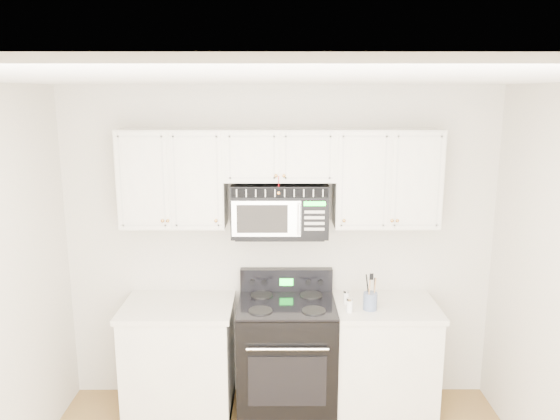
{
  "coord_description": "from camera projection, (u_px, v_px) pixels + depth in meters",
  "views": [
    {
      "loc": [
        -0.01,
        -2.57,
        2.54
      ],
      "look_at": [
        0.0,
        1.3,
        1.7
      ],
      "focal_mm": 35.0,
      "sensor_mm": 36.0,
      "label": 1
    }
  ],
  "objects": [
    {
      "name": "room",
      "position": [
        281.0,
        341.0,
        2.78
      ],
      "size": [
        3.51,
        3.51,
        2.61
      ],
      "color": "brown",
      "rests_on": "ground"
    },
    {
      "name": "base_cabinet_left",
      "position": [
        180.0,
        362.0,
        4.37
      ],
      "size": [
        0.86,
        0.65,
        0.92
      ],
      "color": "silver",
      "rests_on": "ground"
    },
    {
      "name": "base_cabinet_right",
      "position": [
        380.0,
        362.0,
        4.37
      ],
      "size": [
        0.86,
        0.65,
        0.92
      ],
      "color": "silver",
      "rests_on": "ground"
    },
    {
      "name": "range",
      "position": [
        287.0,
        356.0,
        4.35
      ],
      "size": [
        0.76,
        0.69,
        1.12
      ],
      "color": "black",
      "rests_on": "ground"
    },
    {
      "name": "upper_cabinets",
      "position": [
        280.0,
        173.0,
        4.19
      ],
      "size": [
        2.44,
        0.37,
        0.75
      ],
      "color": "silver",
      "rests_on": "ground"
    },
    {
      "name": "microwave",
      "position": [
        280.0,
        209.0,
        4.23
      ],
      "size": [
        0.74,
        0.42,
        0.41
      ],
      "color": "black",
      "rests_on": "ground"
    },
    {
      "name": "utensil_crock",
      "position": [
        370.0,
        301.0,
        4.14
      ],
      "size": [
        0.11,
        0.11,
        0.29
      ],
      "color": "slate",
      "rests_on": "base_cabinet_right"
    },
    {
      "name": "shaker_salt",
      "position": [
        346.0,
        297.0,
        4.26
      ],
      "size": [
        0.05,
        0.05,
        0.11
      ],
      "color": "white",
      "rests_on": "base_cabinet_right"
    },
    {
      "name": "shaker_pepper",
      "position": [
        350.0,
        305.0,
        4.09
      ],
      "size": [
        0.05,
        0.05,
        0.11
      ],
      "color": "white",
      "rests_on": "base_cabinet_right"
    }
  ]
}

